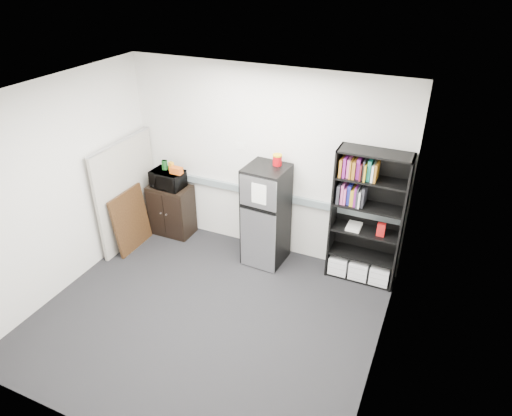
{
  "coord_description": "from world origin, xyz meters",
  "views": [
    {
      "loc": [
        2.27,
        -3.61,
        3.91
      ],
      "look_at": [
        0.26,
        0.9,
        1.14
      ],
      "focal_mm": 32.0,
      "sensor_mm": 36.0,
      "label": 1
    }
  ],
  "objects_px": {
    "microwave": "(168,179)",
    "refrigerator": "(266,216)",
    "bookshelf": "(367,220)",
    "cubicle_partition": "(127,192)",
    "cabinet": "(172,210)"
  },
  "relations": [
    {
      "from": "bookshelf",
      "to": "cubicle_partition",
      "type": "xyz_separation_m",
      "value": [
        -3.43,
        -0.49,
        -0.1
      ]
    },
    {
      "from": "cabinet",
      "to": "microwave",
      "type": "height_order",
      "value": "microwave"
    },
    {
      "from": "bookshelf",
      "to": "microwave",
      "type": "bearing_deg",
      "value": -178.45
    },
    {
      "from": "cubicle_partition",
      "to": "refrigerator",
      "type": "relative_size",
      "value": 1.11
    },
    {
      "from": "microwave",
      "to": "refrigerator",
      "type": "distance_m",
      "value": 1.64
    },
    {
      "from": "microwave",
      "to": "bookshelf",
      "type": "bearing_deg",
      "value": 3.33
    },
    {
      "from": "refrigerator",
      "to": "cubicle_partition",
      "type": "bearing_deg",
      "value": -167.24
    },
    {
      "from": "refrigerator",
      "to": "cabinet",
      "type": "bearing_deg",
      "value": -179.36
    },
    {
      "from": "bookshelf",
      "to": "cabinet",
      "type": "height_order",
      "value": "bookshelf"
    },
    {
      "from": "bookshelf",
      "to": "cabinet",
      "type": "distance_m",
      "value": 3.02
    },
    {
      "from": "bookshelf",
      "to": "refrigerator",
      "type": "xyz_separation_m",
      "value": [
        -1.35,
        -0.14,
        -0.18
      ]
    },
    {
      "from": "bookshelf",
      "to": "refrigerator",
      "type": "relative_size",
      "value": 1.27
    },
    {
      "from": "microwave",
      "to": "refrigerator",
      "type": "relative_size",
      "value": 0.33
    },
    {
      "from": "bookshelf",
      "to": "microwave",
      "type": "relative_size",
      "value": 3.85
    },
    {
      "from": "microwave",
      "to": "refrigerator",
      "type": "xyz_separation_m",
      "value": [
        1.63,
        -0.06,
        -0.21
      ]
    }
  ]
}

